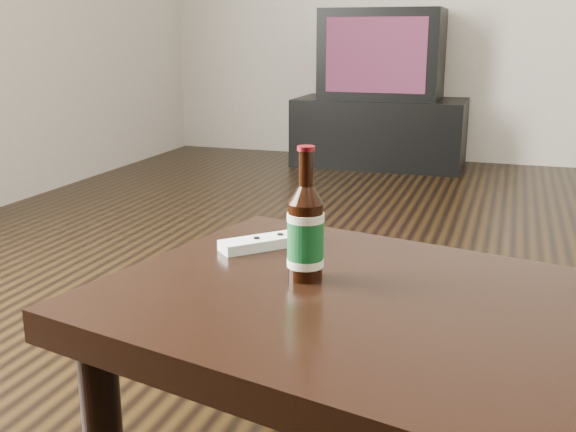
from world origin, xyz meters
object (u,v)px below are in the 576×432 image
(tv_stand, at_px, (380,132))
(remote, at_px, (266,242))
(tv, at_px, (383,54))
(coffee_table, at_px, (440,346))
(beer_bottle, at_px, (306,233))

(tv_stand, bearing_deg, remote, -83.42)
(remote, bearing_deg, tv, 140.45)
(tv_stand, distance_m, coffee_table, 3.27)
(coffee_table, relative_size, remote, 7.16)
(coffee_table, distance_m, remote, 0.41)
(tv, bearing_deg, remote, -83.42)
(tv_stand, xyz_separation_m, tv, (0.00, -0.00, 0.47))
(tv_stand, height_order, tv, tv)
(tv, xyz_separation_m, beer_bottle, (0.47, -3.11, -0.20))
(tv, height_order, coffee_table, tv)
(tv, relative_size, remote, 4.31)
(coffee_table, xyz_separation_m, beer_bottle, (-0.23, 0.07, 0.13))
(remote, bearing_deg, coffee_table, 12.58)
(tv_stand, xyz_separation_m, coffee_table, (0.70, -3.19, 0.14))
(tv, distance_m, beer_bottle, 3.16)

